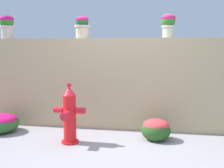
# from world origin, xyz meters

# --- Properties ---
(ground_plane) EXTENTS (24.00, 24.00, 0.00)m
(ground_plane) POSITION_xyz_m (0.00, 0.00, 0.00)
(ground_plane) COLOR #959196
(stone_wall) EXTENTS (4.93, 0.33, 1.53)m
(stone_wall) POSITION_xyz_m (0.00, 1.00, 0.77)
(stone_wall) COLOR tan
(stone_wall) RESTS_ON ground
(potted_plant_0) EXTENTS (0.25, 0.25, 0.42)m
(potted_plant_0) POSITION_xyz_m (-2.13, 0.97, 1.79)
(potted_plant_0) COLOR beige
(potted_plant_0) RESTS_ON stone_wall
(potted_plant_1) EXTENTS (0.27, 0.27, 0.39)m
(potted_plant_1) POSITION_xyz_m (-0.77, 1.01, 1.75)
(potted_plant_1) COLOR beige
(potted_plant_1) RESTS_ON stone_wall
(potted_plant_2) EXTENTS (0.24, 0.24, 0.39)m
(potted_plant_2) POSITION_xyz_m (0.67, 1.03, 1.78)
(potted_plant_2) COLOR beige
(potted_plant_2) RESTS_ON stone_wall
(fire_hydrant) EXTENTS (0.46, 0.37, 0.87)m
(fire_hydrant) POSITION_xyz_m (-0.72, 0.13, 0.40)
(fire_hydrant) COLOR red
(fire_hydrant) RESTS_ON ground
(flower_bush_left) EXTENTS (0.62, 0.56, 0.31)m
(flower_bush_left) POSITION_xyz_m (-2.02, 0.42, 0.16)
(flower_bush_left) COLOR #2D5A29
(flower_bush_left) RESTS_ON ground
(flower_bush_right) EXTENTS (0.44, 0.39, 0.33)m
(flower_bush_right) POSITION_xyz_m (0.51, 0.46, 0.17)
(flower_bush_right) COLOR #29541E
(flower_bush_right) RESTS_ON ground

